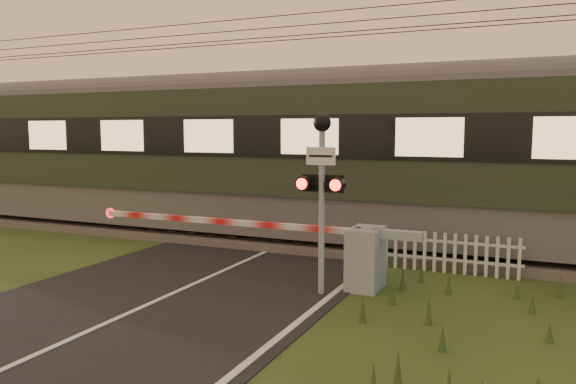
% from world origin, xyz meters
% --- Properties ---
extents(ground, '(160.00, 160.00, 0.00)m').
position_xyz_m(ground, '(0.00, 0.00, 0.00)').
color(ground, '#293916').
rests_on(ground, ground).
extents(road, '(6.00, 140.00, 0.03)m').
position_xyz_m(road, '(0.02, -0.23, 0.01)').
color(road, black).
rests_on(road, ground).
extents(track_bed, '(140.00, 3.40, 0.39)m').
position_xyz_m(track_bed, '(0.00, 6.50, 0.07)').
color(track_bed, '#47423D').
rests_on(track_bed, ground).
extents(overhead_wires, '(120.00, 0.62, 0.62)m').
position_xyz_m(overhead_wires, '(0.00, 6.50, 5.72)').
color(overhead_wires, black).
rests_on(overhead_wires, ground).
extents(boom_gate, '(7.44, 0.92, 1.22)m').
position_xyz_m(boom_gate, '(2.82, 2.75, 0.67)').
color(boom_gate, gray).
rests_on(boom_gate, ground).
extents(crossing_signal, '(0.85, 0.35, 3.34)m').
position_xyz_m(crossing_signal, '(2.52, 2.04, 2.30)').
color(crossing_signal, gray).
rests_on(crossing_signal, ground).
extents(picket_fence, '(3.18, 0.07, 0.87)m').
position_xyz_m(picket_fence, '(4.39, 4.60, 0.44)').
color(picket_fence, silver).
rests_on(picket_fence, ground).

